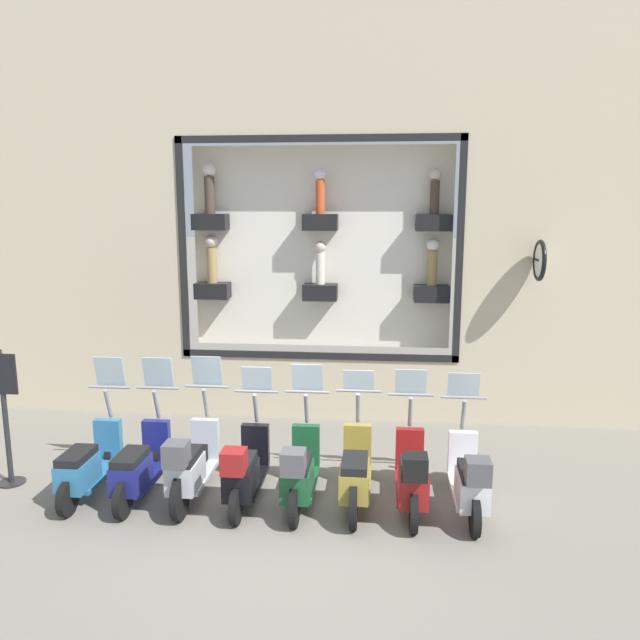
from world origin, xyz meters
TOP-DOWN VIEW (x-y plane):
  - ground_plane at (0.00, 0.00)m, footprint 120.00×120.00m
  - building_facade at (3.60, -0.00)m, footprint 1.25×36.00m
  - scooter_white_0 at (0.16, -2.18)m, footprint 1.79×0.61m
  - scooter_red_1 at (0.16, -1.48)m, footprint 1.80×0.60m
  - scooter_olive_2 at (0.23, -0.78)m, footprint 1.81×0.60m
  - scooter_green_3 at (0.17, -0.08)m, footprint 1.80×0.61m
  - scooter_black_4 at (0.16, 0.62)m, footprint 1.79×0.60m
  - scooter_silver_5 at (0.18, 1.32)m, footprint 1.81×0.60m
  - scooter_navy_6 at (0.23, 2.03)m, footprint 1.79×0.61m
  - scooter_teal_7 at (0.23, 2.73)m, footprint 1.79×0.61m
  - shop_sign_post at (0.43, 3.95)m, footprint 0.36×0.45m

SIDE VIEW (x-z plane):
  - ground_plane at x=0.00m, z-range 0.00..0.00m
  - scooter_teal_7 at x=0.23m, z-range -0.42..1.25m
  - scooter_navy_6 at x=0.23m, z-range -0.41..1.26m
  - scooter_olive_2 at x=0.23m, z-range -0.34..1.23m
  - scooter_white_0 at x=0.16m, z-range -0.33..1.24m
  - scooter_black_4 at x=0.16m, z-range -0.33..1.25m
  - scooter_red_1 at x=0.16m, z-range -0.33..1.27m
  - scooter_green_3 at x=0.17m, z-range -0.35..1.29m
  - scooter_silver_5 at x=0.18m, z-range -0.37..1.35m
  - shop_sign_post at x=0.43m, z-range 0.09..1.97m
  - building_facade at x=3.60m, z-range 0.07..8.91m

